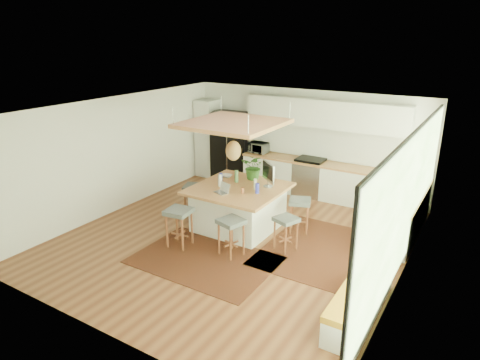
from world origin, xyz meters
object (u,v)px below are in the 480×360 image
Objects in this scene: stool_near_right at (231,238)px; microwave at (259,147)px; fridge at (230,148)px; laptop at (221,187)px; stool_left_side at (194,201)px; monitor at (268,175)px; stool_right_front at (286,233)px; island_plant at (254,170)px; stool_right_back at (299,217)px; island at (239,207)px; stool_near_left at (180,230)px.

microwave reaches higher than stool_near_right.
fridge is 3.67m from laptop.
monitor is at bearing 10.96° from stool_left_side.
island_plant is (-1.31, 1.03, 0.80)m from stool_right_front.
stool_right_back is (3.18, -2.23, -0.57)m from fridge.
island is at bearing -0.74° from stool_left_side.
stool_near_left is 1.06× the size of stool_right_back.
fridge is at bearing -175.58° from microwave.
island reaches higher than stool_right_back.
microwave is (-2.34, 3.10, 0.74)m from stool_right_front.
microwave is at bearing 135.11° from stool_right_back.
island is 1.32m from stool_right_back.
stool_left_side is (-1.22, 0.02, -0.11)m from island.
fridge is at bearing 109.21° from stool_near_left.
stool_near_right is at bearing 12.33° from stool_near_left.
fridge is 2.86m from island_plant.
laptop is 1.07m from monitor.
stool_right_front is at bearing -9.35° from stool_left_side.
microwave is at bearing -19.91° from fridge.
microwave is at bearing 110.66° from island.
stool_right_back is 2.41× the size of laptop.
monitor is at bearing -63.48° from fridge.
microwave is at bearing 127.07° from stool_right_front.
stool_right_front is (0.79, 0.73, 0.00)m from stool_near_right.
stool_left_side is at bearing 175.17° from laptop.
laptop is 0.53× the size of island_plant.
monitor is at bearing 58.49° from stool_near_left.
stool_right_back is at bearing -8.02° from island_plant.
island_plant is (1.97, -2.06, 0.23)m from fridge.
monitor is (-0.71, -0.11, 0.83)m from stool_right_back.
stool_near_left is at bearing -81.90° from monitor.
laptop is at bearing -145.10° from stool_right_back.
laptop is 0.60× the size of microwave.
stool_right_front is 1.38m from monitor.
stool_near_right is (2.48, -3.83, -0.57)m from fridge.
laptop is (1.09, -0.50, 0.70)m from stool_left_side.
microwave reaches higher than island.
stool_near_right is 1.26× the size of island_plant.
stool_near_right is (1.07, 0.23, 0.00)m from stool_near_left.
stool_near_left is at bearing -167.67° from stool_near_right.
stool_near_left is 1.55m from stool_left_side.
fridge reaches higher than island.
laptop reaches higher than stool_right_back.
monitor reaches higher than island_plant.
stool_right_front is at bearing -16.95° from island.
microwave is 0.88× the size of island_plant.
island is 1.39m from stool_right_front.
stool_near_left is at bearing -79.04° from microwave.
stool_right_front is at bearing -3.64° from monitor.
stool_near_right is at bearing -77.12° from fridge.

